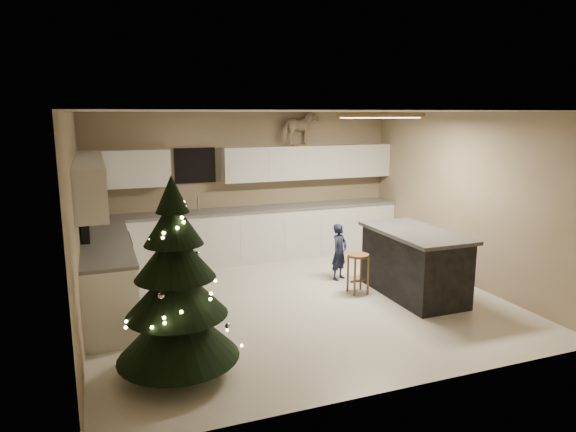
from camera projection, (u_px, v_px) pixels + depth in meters
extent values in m
plane|color=beige|center=(297.00, 301.00, 7.14)|extent=(5.50, 5.50, 0.00)
cube|color=gray|center=(246.00, 186.00, 9.18)|extent=(5.50, 0.02, 2.60)
cube|color=gray|center=(401.00, 258.00, 4.60)|extent=(5.50, 0.02, 2.60)
cube|color=gray|center=(77.00, 225.00, 5.93)|extent=(0.02, 5.00, 2.60)
cube|color=gray|center=(464.00, 198.00, 7.85)|extent=(0.02, 5.00, 2.60)
cube|color=silver|center=(298.00, 111.00, 6.63)|extent=(5.50, 5.00, 0.02)
cube|color=brown|center=(381.00, 115.00, 7.19)|extent=(1.25, 0.32, 0.06)
cube|color=white|center=(381.00, 118.00, 7.19)|extent=(1.15, 0.24, 0.02)
cube|color=silver|center=(251.00, 236.00, 9.07)|extent=(5.48, 0.60, 0.90)
cube|color=silver|center=(108.00, 277.00, 6.76)|extent=(0.60, 2.60, 0.90)
cube|color=slate|center=(251.00, 210.00, 8.97)|extent=(5.48, 0.62, 0.04)
cube|color=slate|center=(106.00, 243.00, 6.67)|extent=(0.62, 2.60, 0.04)
cube|color=silver|center=(125.00, 169.00, 8.23)|extent=(1.40, 0.35, 0.60)
cube|color=silver|center=(309.00, 162.00, 9.34)|extent=(3.20, 0.35, 0.60)
cube|color=silver|center=(90.00, 183.00, 6.58)|extent=(0.35, 2.60, 0.60)
cube|color=black|center=(195.00, 165.00, 8.76)|extent=(0.70, 0.04, 0.60)
cube|color=#99999E|center=(200.00, 214.00, 8.67)|extent=(0.55, 0.40, 0.06)
cylinder|color=#99999E|center=(198.00, 204.00, 8.73)|extent=(0.03, 0.03, 0.24)
cube|color=black|center=(108.00, 271.00, 7.04)|extent=(0.64, 0.75, 0.90)
cube|color=black|center=(86.00, 230.00, 6.83)|extent=(0.10, 0.75, 0.30)
cube|color=black|center=(414.00, 265.00, 7.32)|extent=(0.80, 1.60, 0.90)
cube|color=#262626|center=(415.00, 232.00, 7.22)|extent=(0.90, 1.70, 0.05)
cylinder|color=brown|center=(358.00, 255.00, 7.38)|extent=(0.30, 0.30, 0.04)
cylinder|color=brown|center=(355.00, 278.00, 7.30)|extent=(0.03, 0.03, 0.55)
cylinder|color=brown|center=(368.00, 276.00, 7.38)|extent=(0.03, 0.03, 0.55)
cylinder|color=brown|center=(348.00, 273.00, 7.50)|extent=(0.03, 0.03, 0.55)
cylinder|color=brown|center=(361.00, 272.00, 7.57)|extent=(0.03, 0.03, 0.55)
cube|color=brown|center=(358.00, 281.00, 7.46)|extent=(0.23, 0.03, 0.03)
cylinder|color=#3F2816|center=(179.00, 361.00, 5.15)|extent=(0.11, 0.11, 0.27)
cone|color=black|center=(178.00, 327.00, 5.08)|extent=(1.21, 1.21, 0.63)
cone|color=black|center=(176.00, 289.00, 5.00)|extent=(1.00, 1.00, 0.54)
cone|color=black|center=(174.00, 253.00, 4.93)|extent=(0.79, 0.79, 0.49)
cone|color=black|center=(173.00, 222.00, 4.87)|extent=(0.57, 0.57, 0.45)
cone|color=black|center=(172.00, 194.00, 4.82)|extent=(0.32, 0.32, 0.36)
sphere|color=#FFD88C|center=(240.00, 343.00, 5.35)|extent=(0.03, 0.03, 0.03)
sphere|color=#FFD88C|center=(230.00, 332.00, 5.52)|extent=(0.03, 0.03, 0.03)
sphere|color=#FFD88C|center=(215.00, 323.00, 5.63)|extent=(0.03, 0.03, 0.03)
sphere|color=#FFD88C|center=(198.00, 318.00, 5.68)|extent=(0.03, 0.03, 0.03)
sphere|color=#FFD88C|center=(179.00, 315.00, 5.65)|extent=(0.03, 0.03, 0.03)
sphere|color=#FFD88C|center=(161.00, 314.00, 5.56)|extent=(0.03, 0.03, 0.03)
sphere|color=#FFD88C|center=(145.00, 315.00, 5.42)|extent=(0.03, 0.03, 0.03)
sphere|color=#FFD88C|center=(132.00, 318.00, 5.24)|extent=(0.03, 0.03, 0.03)
sphere|color=#FFD88C|center=(125.00, 321.00, 5.05)|extent=(0.03, 0.03, 0.03)
sphere|color=#FFD88C|center=(124.00, 324.00, 4.88)|extent=(0.03, 0.03, 0.03)
sphere|color=#FFD88C|center=(130.00, 326.00, 4.73)|extent=(0.03, 0.03, 0.03)
sphere|color=#FFD88C|center=(142.00, 325.00, 4.63)|extent=(0.03, 0.03, 0.03)
sphere|color=#FFD88C|center=(158.00, 323.00, 4.59)|extent=(0.03, 0.03, 0.03)
sphere|color=#FFD88C|center=(176.00, 318.00, 4.60)|extent=(0.03, 0.03, 0.03)
sphere|color=#FFD88C|center=(192.00, 310.00, 4.66)|extent=(0.03, 0.03, 0.03)
sphere|color=#FFD88C|center=(205.00, 301.00, 4.76)|extent=(0.03, 0.03, 0.03)
sphere|color=#FFD88C|center=(213.00, 292.00, 4.88)|extent=(0.03, 0.03, 0.03)
sphere|color=#FFD88C|center=(215.00, 283.00, 5.00)|extent=(0.03, 0.03, 0.03)
sphere|color=#FFD88C|center=(213.00, 275.00, 5.12)|extent=(0.03, 0.03, 0.03)
sphere|color=#FFD88C|center=(206.00, 268.00, 5.21)|extent=(0.03, 0.03, 0.03)
sphere|color=#FFD88C|center=(197.00, 262.00, 5.26)|extent=(0.03, 0.03, 0.03)
sphere|color=#FFD88C|center=(186.00, 258.00, 5.27)|extent=(0.03, 0.03, 0.03)
sphere|color=#FFD88C|center=(175.00, 254.00, 5.25)|extent=(0.03, 0.03, 0.03)
sphere|color=#FFD88C|center=(165.00, 252.00, 5.19)|extent=(0.03, 0.03, 0.03)
sphere|color=#FFD88C|center=(156.00, 250.00, 5.10)|extent=(0.03, 0.03, 0.03)
sphere|color=#FFD88C|center=(150.00, 248.00, 5.00)|extent=(0.03, 0.03, 0.03)
sphere|color=#FFD88C|center=(148.00, 246.00, 4.91)|extent=(0.03, 0.03, 0.03)
sphere|color=#FFD88C|center=(149.00, 244.00, 4.82)|extent=(0.03, 0.03, 0.03)
sphere|color=#FFD88C|center=(153.00, 241.00, 4.75)|extent=(0.03, 0.03, 0.03)
sphere|color=#FFD88C|center=(159.00, 237.00, 4.71)|extent=(0.03, 0.03, 0.03)
sphere|color=#FFD88C|center=(166.00, 233.00, 4.70)|extent=(0.03, 0.03, 0.03)
sphere|color=#FFD88C|center=(173.00, 228.00, 4.70)|extent=(0.03, 0.03, 0.03)
sphere|color=#FFD88C|center=(179.00, 223.00, 4.73)|extent=(0.03, 0.03, 0.03)
sphere|color=#FFD88C|center=(183.00, 217.00, 4.77)|extent=(0.03, 0.03, 0.03)
sphere|color=#FFD88C|center=(185.00, 212.00, 4.81)|extent=(0.03, 0.03, 0.03)
sphere|color=#FFD88C|center=(185.00, 207.00, 4.85)|extent=(0.03, 0.03, 0.03)
sphere|color=#FFD88C|center=(183.00, 201.00, 4.87)|extent=(0.03, 0.03, 0.03)
sphere|color=#FFD88C|center=(180.00, 197.00, 4.88)|extent=(0.03, 0.03, 0.03)
sphere|color=#FFD88C|center=(177.00, 192.00, 4.88)|extent=(0.03, 0.03, 0.03)
sphere|color=#FFD88C|center=(174.00, 188.00, 4.86)|extent=(0.03, 0.03, 0.03)
sphere|color=silver|center=(229.00, 328.00, 5.28)|extent=(0.06, 0.06, 0.06)
sphere|color=silver|center=(147.00, 302.00, 5.27)|extent=(0.06, 0.06, 0.06)
sphere|color=silver|center=(170.00, 296.00, 4.67)|extent=(0.06, 0.06, 0.06)
sphere|color=silver|center=(197.00, 254.00, 5.09)|extent=(0.06, 0.06, 0.06)
sphere|color=silver|center=(160.00, 230.00, 4.92)|extent=(0.06, 0.06, 0.06)
sphere|color=silver|center=(173.00, 204.00, 4.79)|extent=(0.06, 0.06, 0.06)
imported|color=black|center=(339.00, 252.00, 8.02)|extent=(0.39, 0.35, 0.89)
cube|color=brown|center=(301.00, 145.00, 9.18)|extent=(0.27, 0.02, 0.02)
cube|color=brown|center=(299.00, 145.00, 9.26)|extent=(0.27, 0.02, 0.02)
imported|color=beige|center=(300.00, 128.00, 9.16)|extent=(0.76, 0.53, 0.59)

